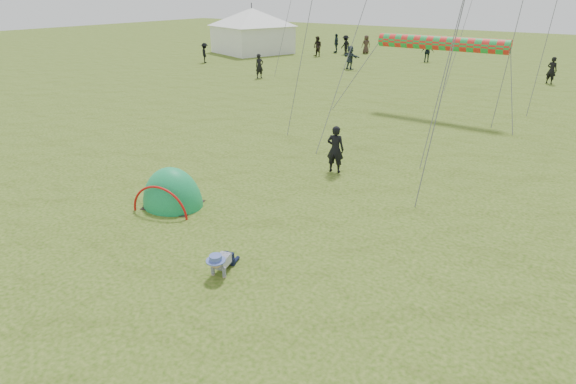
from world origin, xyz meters
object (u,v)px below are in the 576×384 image
Objects in this scene: crawling_toddler at (221,261)px; popup_tent at (173,205)px; standing_adult at (335,149)px; event_marquee at (252,29)px.

crawling_toddler is 3.84m from popup_tent.
crawling_toddler is at bearing 86.65° from standing_adult.
event_marquee reaches higher than crawling_toddler.
crawling_toddler is 37.71m from event_marquee.
event_marquee is at bearing 112.95° from crawling_toddler.
popup_tent is (-3.43, 1.69, -0.29)m from crawling_toddler.
crawling_toddler is 0.12× the size of event_marquee.
standing_adult reaches higher than popup_tent.
event_marquee is at bearing -57.52° from standing_adult.
standing_adult is 0.25× the size of event_marquee.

